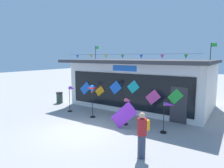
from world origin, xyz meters
TOP-DOWN VIEW (x-y plane):
  - ground_plane at (0.00, 0.00)m, footprint 80.00×80.00m
  - kite_shop_building at (0.25, 6.45)m, footprint 9.78×6.46m
  - wind_spinner_far_left at (-2.80, 2.14)m, footprint 0.67×0.32m
  - wind_spinner_left at (-0.93, 1.99)m, footprint 0.36×0.36m
  - wind_spinner_center_left at (1.45, 1.94)m, footprint 0.54×0.31m
  - wind_spinner_center_right at (3.62, 1.93)m, footprint 0.68×0.30m
  - person_near_camera at (3.56, -0.77)m, footprint 0.37×0.47m
  - trash_bin at (-5.48, 3.51)m, footprint 0.52×0.52m
  - display_kite_on_ground at (1.58, 1.37)m, footprint 1.41×0.25m

SIDE VIEW (x-z plane):
  - ground_plane at x=0.00m, z-range 0.00..0.00m
  - trash_bin at x=-5.48m, z-range 0.01..0.85m
  - display_kite_on_ground at x=1.58m, z-range 0.00..1.41m
  - person_near_camera at x=3.56m, z-range 0.05..1.73m
  - wind_spinner_center_left at x=1.45m, z-range 0.26..1.72m
  - wind_spinner_center_right at x=3.62m, z-range 0.32..1.83m
  - wind_spinner_far_left at x=-2.80m, z-range 0.42..2.12m
  - wind_spinner_left at x=-0.93m, z-range 0.61..2.58m
  - kite_shop_building at x=0.25m, z-range -0.53..3.98m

